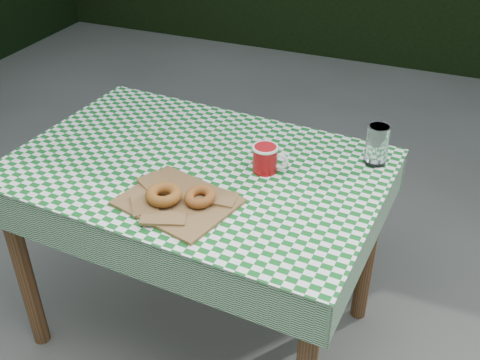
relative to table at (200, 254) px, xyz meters
name	(u,v)px	position (x,y,z in m)	size (l,w,h in m)	color
ground	(240,300)	(0.08, 0.18, -0.38)	(60.00, 60.00, 0.00)	#4E4E49
table	(200,254)	(0.00, 0.00, 0.00)	(1.18, 0.79, 0.75)	#55351D
tablecloth	(196,166)	(0.00, 0.00, 0.38)	(1.20, 0.81, 0.01)	#0E5D1D
paper_bag	(178,201)	(0.05, -0.21, 0.39)	(0.32, 0.25, 0.02)	olive
bagel_front	(164,195)	(0.01, -0.23, 0.41)	(0.11, 0.11, 0.03)	brown
bagel_back	(200,197)	(0.11, -0.20, 0.41)	(0.09, 0.09, 0.03)	brown
coffee_mug	(265,159)	(0.22, 0.05, 0.43)	(0.16, 0.16, 0.09)	#9E0A0E
drinking_glass	(377,145)	(0.54, 0.24, 0.45)	(0.07, 0.07, 0.13)	white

